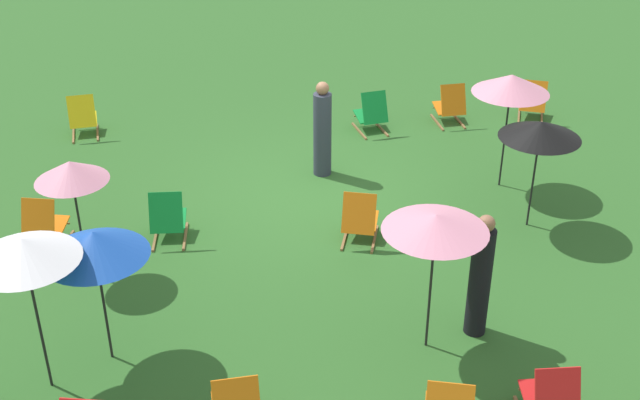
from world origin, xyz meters
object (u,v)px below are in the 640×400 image
object	(u,v)px
deckchair_7	(83,118)
umbrella_4	(94,244)
umbrella_0	(71,171)
umbrella_2	(436,223)
deckchair_3	(372,114)
person_0	(480,278)
deckchair_5	(532,102)
deckchair_10	(551,399)
umbrella_1	(511,84)
deckchair_4	(44,225)
deckchair_8	(360,219)
umbrella_5	(540,130)
umbrella_3	(23,250)
deckchair_9	(168,218)
deckchair_6	(450,106)
person_1	(322,131)

from	to	relation	value
deckchair_7	umbrella_4	distance (m)	6.72
umbrella_0	umbrella_4	xyz separation A→B (m)	(-0.66, 1.78, 0.00)
umbrella_2	deckchair_7	bearing A→B (deg)	-49.31
deckchair_3	person_0	bearing A→B (deg)	81.34
deckchair_5	umbrella_0	xyz separation A→B (m)	(7.56, 5.01, 1.23)
deckchair_5	deckchair_10	world-z (taller)	same
umbrella_1	umbrella_4	bearing A→B (deg)	36.13
deckchair_4	deckchair_8	size ratio (longest dim) A/B	0.99
umbrella_2	umbrella_4	distance (m)	3.80
deckchair_5	umbrella_5	bearing A→B (deg)	90.21
deckchair_10	person_0	bearing A→B (deg)	-77.13
umbrella_2	umbrella_3	xyz separation A→B (m)	(4.40, 0.53, 0.10)
deckchair_4	umbrella_3	size ratio (longest dim) A/B	0.42
deckchair_3	deckchair_5	bearing A→B (deg)	172.44
deckchair_5	deckchair_9	distance (m)	7.74
person_0	deckchair_10	bearing A→B (deg)	-166.06
deckchair_7	umbrella_5	size ratio (longest dim) A/B	0.49
deckchair_9	umbrella_5	size ratio (longest dim) A/B	0.48
deckchair_7	umbrella_2	bearing A→B (deg)	118.67
deckchair_3	deckchair_7	world-z (taller)	same
deckchair_5	deckchair_6	world-z (taller)	same
deckchair_7	umbrella_0	xyz separation A→B (m)	(-1.00, 4.62, 1.23)
umbrella_0	umbrella_5	xyz separation A→B (m)	(-6.44, -1.06, -0.01)
deckchair_5	deckchair_6	distance (m)	1.63
deckchair_8	umbrella_0	world-z (taller)	umbrella_0
deckchair_3	umbrella_1	bearing A→B (deg)	115.60
deckchair_5	umbrella_1	bearing A→B (deg)	80.96
deckchair_7	deckchair_10	distance (m)	10.12
umbrella_0	person_0	distance (m)	5.37
umbrella_4	deckchair_3	bearing A→B (deg)	-120.40
deckchair_8	person_0	world-z (taller)	person_0
deckchair_7	umbrella_1	bearing A→B (deg)	150.78
deckchair_9	deckchair_10	size ratio (longest dim) A/B	1.00
deckchair_10	umbrella_0	distance (m)	6.47
umbrella_1	umbrella_4	xyz separation A→B (m)	(5.66, 4.13, -0.19)
deckchair_5	deckchair_10	bearing A→B (deg)	92.05
deckchair_4	umbrella_4	bearing A→B (deg)	127.47
deckchair_10	umbrella_5	distance (m)	4.43
deckchair_8	umbrella_2	xyz separation A→B (m)	(-0.61, 2.42, 1.37)
umbrella_2	umbrella_3	size ratio (longest dim) A/B	0.93
deckchair_6	umbrella_0	bearing A→B (deg)	30.91
deckchair_4	umbrella_1	bearing A→B (deg)	-158.42
deckchair_7	person_0	world-z (taller)	person_0
deckchair_9	person_1	xyz separation A→B (m)	(-2.35, -2.06, 0.42)
deckchair_3	umbrella_2	distance (m)	6.44
umbrella_3	umbrella_4	world-z (taller)	umbrella_3
person_0	person_1	bearing A→B (deg)	20.22
deckchair_8	umbrella_1	xyz separation A→B (m)	(-2.48, -1.65, 1.42)
deckchair_4	deckchair_7	size ratio (longest dim) A/B	0.99
deckchair_9	person_1	distance (m)	3.15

